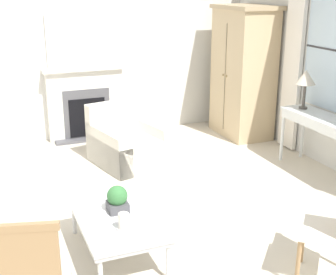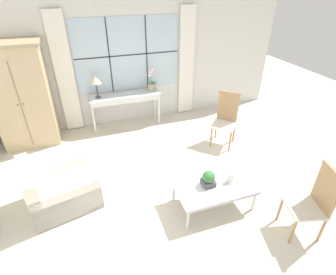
{
  "view_description": "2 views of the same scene",
  "coord_description": "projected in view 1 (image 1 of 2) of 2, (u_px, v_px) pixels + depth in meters",
  "views": [
    {
      "loc": [
        4.1,
        -1.13,
        2.33
      ],
      "look_at": [
        -0.11,
        0.56,
        0.83
      ],
      "focal_mm": 50.0,
      "sensor_mm": 36.0,
      "label": 1
    },
    {
      "loc": [
        -1.05,
        -2.67,
        2.95
      ],
      "look_at": [
        0.12,
        0.71,
        0.76
      ],
      "focal_mm": 28.0,
      "sensor_mm": 36.0,
      "label": 2
    }
  ],
  "objects": [
    {
      "name": "pillar_candle",
      "position": [
        124.0,
        222.0,
        3.86
      ],
      "size": [
        0.13,
        0.13,
        0.16
      ],
      "color": "silver",
      "rests_on": "coffee_table"
    },
    {
      "name": "console_table",
      "position": [
        331.0,
        127.0,
        5.67
      ],
      "size": [
        1.54,
        0.41,
        0.76
      ],
      "color": "silver",
      "rests_on": "ground_plane"
    },
    {
      "name": "potted_plant_small",
      "position": [
        117.0,
        199.0,
        4.15
      ],
      "size": [
        0.19,
        0.19,
        0.24
      ],
      "color": "#4C4C51",
      "rests_on": "coffee_table"
    },
    {
      "name": "armoire",
      "position": [
        243.0,
        72.0,
        7.26
      ],
      "size": [
        1.07,
        0.68,
        2.02
      ],
      "color": "tan",
      "rests_on": "ground_plane"
    },
    {
      "name": "wall_left",
      "position": [
        100.0,
        46.0,
        7.18
      ],
      "size": [
        0.06,
        7.2,
        2.8
      ],
      "primitive_type": "cube",
      "color": "silver",
      "rests_on": "ground_plane"
    },
    {
      "name": "table_lamp",
      "position": [
        306.0,
        78.0,
        6.02
      ],
      "size": [
        0.26,
        0.26,
        0.51
      ],
      "color": "#4C4742",
      "rests_on": "console_table"
    },
    {
      "name": "coffee_table",
      "position": [
        116.0,
        220.0,
        4.12
      ],
      "size": [
        1.14,
        0.66,
        0.39
      ],
      "color": "silver",
      "rests_on": "ground_plane"
    },
    {
      "name": "ground_plane",
      "position": [
        121.0,
        224.0,
        4.74
      ],
      "size": [
        14.0,
        14.0,
        0.0
      ],
      "primitive_type": "plane",
      "color": "beige"
    },
    {
      "name": "armchair_upholstered",
      "position": [
        129.0,
        144.0,
        6.3
      ],
      "size": [
        1.11,
        1.04,
        0.78
      ],
      "color": "silver",
      "rests_on": "ground_plane"
    },
    {
      "name": "fireplace",
      "position": [
        85.0,
        98.0,
        7.21
      ],
      "size": [
        0.34,
        1.24,
        1.89
      ],
      "color": "#515156",
      "rests_on": "ground_plane"
    }
  ]
}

